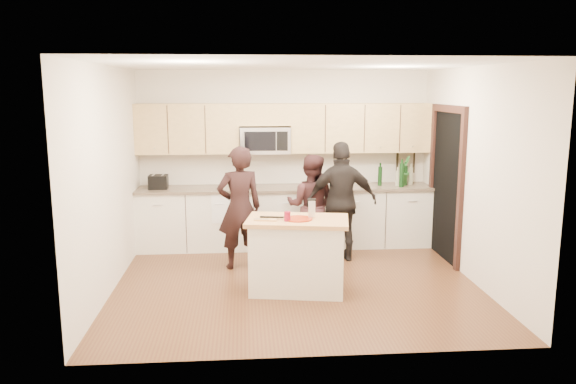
{
  "coord_description": "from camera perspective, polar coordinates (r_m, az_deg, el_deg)",
  "views": [
    {
      "loc": [
        -0.64,
        -6.76,
        2.43
      ],
      "look_at": [
        -0.07,
        0.35,
        1.11
      ],
      "focal_mm": 35.0,
      "sensor_mm": 36.0,
      "label": 1
    }
  ],
  "objects": [
    {
      "name": "room_shell",
      "position": [
        6.83,
        0.84,
        4.63
      ],
      "size": [
        4.52,
        4.02,
        2.71
      ],
      "color": "beige",
      "rests_on": "ground"
    },
    {
      "name": "microwave",
      "position": [
        8.6,
        -2.36,
        5.3
      ],
      "size": [
        0.76,
        0.41,
        0.4
      ],
      "color": "silver",
      "rests_on": "ground"
    },
    {
      "name": "toaster",
      "position": [
        8.64,
        -13.03,
        1.0
      ],
      "size": [
        0.27,
        0.24,
        0.21
      ],
      "color": "black",
      "rests_on": "back_cabinetry"
    },
    {
      "name": "woman_center",
      "position": [
        8.12,
        2.34,
        -1.43
      ],
      "size": [
        0.87,
        0.77,
        1.5
      ],
      "primitive_type": "imported",
      "rotation": [
        0.0,
        0.0,
        2.83
      ],
      "color": "#33191A",
      "rests_on": "ground"
    },
    {
      "name": "doorway",
      "position": [
        8.28,
        15.79,
        1.27
      ],
      "size": [
        0.06,
        1.25,
        2.2
      ],
      "color": "black",
      "rests_on": "ground"
    },
    {
      "name": "tongs",
      "position": [
        6.66,
        -1.65,
        -2.56
      ],
      "size": [
        0.29,
        0.08,
        0.02
      ],
      "primitive_type": "cube",
      "rotation": [
        0.0,
        0.0,
        -0.17
      ],
      "color": "black",
      "rests_on": "cutting_board"
    },
    {
      "name": "woman_left",
      "position": [
        7.61,
        -4.95,
        -1.61
      ],
      "size": [
        0.68,
        0.52,
        1.67
      ],
      "primitive_type": "imported",
      "rotation": [
        0.0,
        0.0,
        3.35
      ],
      "color": "black",
      "rests_on": "ground"
    },
    {
      "name": "drink_glass",
      "position": [
        6.55,
        -0.07,
        -2.49
      ],
      "size": [
        0.08,
        0.08,
        0.11
      ],
      "primitive_type": "cylinder",
      "color": "maroon",
      "rests_on": "island"
    },
    {
      "name": "floor",
      "position": [
        7.21,
        0.8,
        -9.18
      ],
      "size": [
        4.5,
        4.5,
        0.0
      ],
      "primitive_type": "plane",
      "color": "#55351D",
      "rests_on": "ground"
    },
    {
      "name": "framed_picture",
      "position": [
        9.19,
        11.86,
        3.1
      ],
      "size": [
        0.3,
        0.03,
        0.38
      ],
      "color": "black",
      "rests_on": "ground"
    },
    {
      "name": "red_plate",
      "position": [
        6.64,
        1.05,
        -2.74
      ],
      "size": [
        0.33,
        0.33,
        0.02
      ],
      "primitive_type": "cylinder",
      "color": "#9A250E",
      "rests_on": "island"
    },
    {
      "name": "bottle_cluster",
      "position": [
        8.87,
        11.36,
        1.8
      ],
      "size": [
        0.58,
        0.33,
        0.43
      ],
      "color": "black",
      "rests_on": "back_cabinetry"
    },
    {
      "name": "box_grater",
      "position": [
        6.7,
        2.43,
        -1.59
      ],
      "size": [
        0.09,
        0.05,
        0.22
      ],
      "color": "silver",
      "rests_on": "red_plate"
    },
    {
      "name": "island",
      "position": [
        6.8,
        0.96,
        -6.38
      ],
      "size": [
        1.3,
        0.89,
        0.9
      ],
      "rotation": [
        0.0,
        0.0,
        -0.17
      ],
      "color": "silver",
      "rests_on": "ground"
    },
    {
      "name": "cutting_board",
      "position": [
        6.64,
        -2.23,
        -2.75
      ],
      "size": [
        0.29,
        0.23,
        0.02
      ],
      "primitive_type": "cube",
      "rotation": [
        0.0,
        0.0,
        -0.17
      ],
      "color": "tan",
      "rests_on": "island"
    },
    {
      "name": "woman_right",
      "position": [
        7.95,
        5.49,
        -0.99
      ],
      "size": [
        1.01,
        0.44,
        1.7
      ],
      "primitive_type": "imported",
      "rotation": [
        0.0,
        0.0,
        3.16
      ],
      "color": "black",
      "rests_on": "ground"
    },
    {
      "name": "orchid",
      "position": [
        8.92,
        11.64,
        2.18
      ],
      "size": [
        0.32,
        0.32,
        0.46
      ],
      "primitive_type": "imported",
      "rotation": [
        0.0,
        0.0,
        0.83
      ],
      "color": "#307A31",
      "rests_on": "back_cabinetry"
    },
    {
      "name": "knife",
      "position": [
        6.59,
        -2.73,
        -2.76
      ],
      "size": [
        0.18,
        0.05,
        0.01
      ],
      "primitive_type": "cube",
      "rotation": [
        0.0,
        0.0,
        -0.17
      ],
      "color": "silver",
      "rests_on": "cutting_board"
    },
    {
      "name": "upper_cabinetry",
      "position": [
        8.64,
        -0.09,
        6.61
      ],
      "size": [
        4.5,
        0.33,
        0.75
      ],
      "color": "tan",
      "rests_on": "ground"
    },
    {
      "name": "back_cabinetry",
      "position": [
        8.7,
        -0.23,
        -2.51
      ],
      "size": [
        4.5,
        0.66,
        0.94
      ],
      "color": "silver",
      "rests_on": "ground"
    },
    {
      "name": "dish_towel",
      "position": [
        8.43,
        -6.59,
        -0.71
      ],
      "size": [
        0.34,
        0.6,
        0.48
      ],
      "color": "white",
      "rests_on": "ground"
    }
  ]
}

